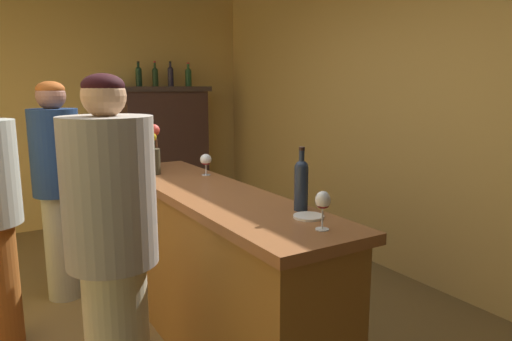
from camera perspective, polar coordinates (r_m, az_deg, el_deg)
wall_back at (r=5.67m, az=-25.53°, el=7.96°), size 5.00×0.12×2.93m
wall_right at (r=3.95m, az=20.60°, el=7.70°), size 0.12×6.39×2.93m
bar_counter at (r=2.84m, az=-5.45°, el=-12.34°), size 0.53×2.21×1.01m
display_cabinet at (r=5.73m, az=-11.16°, el=2.48°), size 1.08×0.43×1.61m
wine_bottle_merlot at (r=2.23m, az=5.65°, el=-1.48°), size 0.07×0.07×0.31m
wine_bottle_syrah at (r=3.47m, az=-15.05°, el=2.18°), size 0.07×0.07×0.28m
wine_bottle_pinot at (r=3.42m, az=-12.64°, el=2.47°), size 0.06×0.06×0.31m
wine_glass_front at (r=3.13m, az=-6.26°, el=1.23°), size 0.08×0.08×0.15m
wine_glass_mid at (r=1.93m, az=8.30°, el=-3.92°), size 0.07×0.07×0.17m
flower_arrangement at (r=3.22m, az=-12.87°, el=2.45°), size 0.13×0.12×0.34m
cheese_plate at (r=2.13m, az=6.56°, el=-5.70°), size 0.14×0.14×0.01m
display_bottle_left at (r=5.58m, az=-14.37°, el=11.39°), size 0.07×0.07×0.28m
display_bottle_midleft at (r=5.65m, az=-12.42°, el=11.42°), size 0.07×0.07×0.29m
display_bottle_center at (r=5.71m, az=-10.57°, el=11.54°), size 0.07×0.07×0.30m
display_bottle_midright at (r=5.80m, az=-8.41°, el=11.54°), size 0.08×0.08×0.29m
patron_tall at (r=2.11m, az=-17.37°, el=-9.57°), size 0.39×0.39×1.66m
patron_by_cabinet at (r=3.72m, az=-23.44°, el=-1.29°), size 0.35×0.35×1.65m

